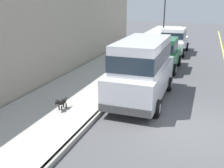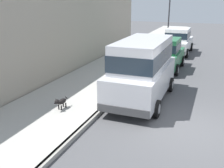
{
  "view_description": "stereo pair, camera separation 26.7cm",
  "coord_description": "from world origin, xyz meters",
  "views": [
    {
      "loc": [
        0.22,
        -8.31,
        4.09
      ],
      "look_at": [
        -3.1,
        1.03,
        0.85
      ],
      "focal_mm": 42.37,
      "sensor_mm": 36.0,
      "label": 1
    },
    {
      "loc": [
        0.47,
        -8.21,
        4.09
      ],
      "look_at": [
        -3.1,
        1.03,
        0.85
      ],
      "focal_mm": 42.37,
      "sensor_mm": 36.0,
      "label": 2
    }
  ],
  "objects": [
    {
      "name": "sidewalk",
      "position": [
        -5.0,
        0.0,
        0.07
      ],
      "size": [
        3.6,
        64.0,
        0.14
      ],
      "primitive_type": "cube",
      "color": "#A8A59E",
      "rests_on": "ground"
    },
    {
      "name": "car_silver_van",
      "position": [
        -2.13,
        1.96,
        1.39
      ],
      "size": [
        2.16,
        4.91,
        2.52
      ],
      "color": "#BCBCC1",
      "rests_on": "ground"
    },
    {
      "name": "street_lamp",
      "position": [
        -3.55,
        16.29,
        2.91
      ],
      "size": [
        0.36,
        0.36,
        4.42
      ],
      "color": "#2D2D33",
      "rests_on": "sidewalk"
    },
    {
      "name": "dog_black",
      "position": [
        -4.57,
        -0.42,
        0.43
      ],
      "size": [
        0.25,
        0.76,
        0.49
      ],
      "color": "black",
      "rests_on": "sidewalk"
    },
    {
      "name": "fire_hydrant",
      "position": [
        -3.65,
        2.97,
        0.48
      ],
      "size": [
        0.34,
        0.24,
        0.72
      ],
      "color": "gold",
      "rests_on": "sidewalk"
    },
    {
      "name": "ground_plane",
      "position": [
        0.0,
        0.0,
        0.0
      ],
      "size": [
        80.0,
        80.0,
        0.0
      ],
      "primitive_type": "plane",
      "color": "#4C4C4F"
    },
    {
      "name": "car_white_sedan",
      "position": [
        -2.13,
        12.45,
        0.98
      ],
      "size": [
        2.09,
        4.63,
        1.92
      ],
      "color": "white",
      "rests_on": "ground"
    },
    {
      "name": "building_facade",
      "position": [
        -7.1,
        5.56,
        2.02
      ],
      "size": [
        0.5,
        20.0,
        4.04
      ],
      "primitive_type": "cube",
      "color": "#9E9384",
      "rests_on": "ground"
    },
    {
      "name": "car_green_hatchback",
      "position": [
        -2.13,
        7.21,
        0.98
      ],
      "size": [
        2.01,
        3.83,
        1.88
      ],
      "color": "#23663D",
      "rests_on": "ground"
    },
    {
      "name": "curb",
      "position": [
        -3.2,
        0.0,
        0.07
      ],
      "size": [
        0.16,
        64.0,
        0.14
      ],
      "primitive_type": "cube",
      "color": "gray",
      "rests_on": "ground"
    }
  ]
}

